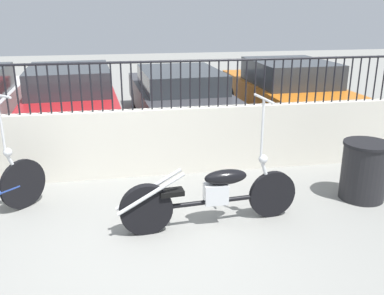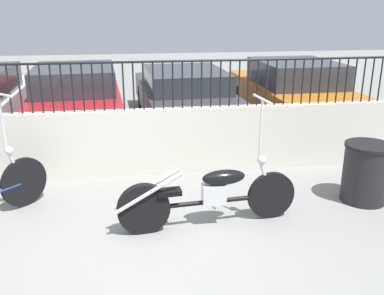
% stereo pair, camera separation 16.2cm
% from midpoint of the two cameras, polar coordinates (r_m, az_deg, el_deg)
% --- Properties ---
extents(ground_plane, '(40.00, 40.00, 0.00)m').
position_cam_midpoint_polar(ground_plane, '(4.72, -4.52, -14.01)').
color(ground_plane, gray).
extents(low_wall, '(9.90, 0.18, 1.04)m').
position_cam_midpoint_polar(low_wall, '(6.61, -6.16, 0.65)').
color(low_wall, beige).
rests_on(low_wall, ground_plane).
extents(fence_railing, '(9.90, 0.04, 0.72)m').
position_cam_midpoint_polar(fence_railing, '(6.38, -6.47, 9.16)').
color(fence_railing, black).
rests_on(fence_railing, low_wall).
extents(motorcycle_black, '(2.23, 0.52, 1.54)m').
position_cam_midpoint_polar(motorcycle_black, '(5.08, 2.30, -6.39)').
color(motorcycle_black, black).
rests_on(motorcycle_black, ground_plane).
extents(trash_bin, '(0.63, 0.63, 0.80)m').
position_cam_midpoint_polar(trash_bin, '(6.21, 22.85, -3.10)').
color(trash_bin, black).
rests_on(trash_bin, ground_plane).
extents(car_red, '(1.95, 4.27, 1.39)m').
position_cam_midpoint_polar(car_red, '(9.07, -14.62, 6.22)').
color(car_red, black).
rests_on(car_red, ground_plane).
extents(car_dark_grey, '(2.01, 4.67, 1.22)m').
position_cam_midpoint_polar(car_dark_grey, '(9.54, -0.57, 6.98)').
color(car_dark_grey, black).
rests_on(car_dark_grey, ground_plane).
extents(car_orange, '(1.83, 4.17, 1.40)m').
position_cam_midpoint_polar(car_orange, '(9.81, 13.58, 7.19)').
color(car_orange, black).
rests_on(car_orange, ground_plane).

